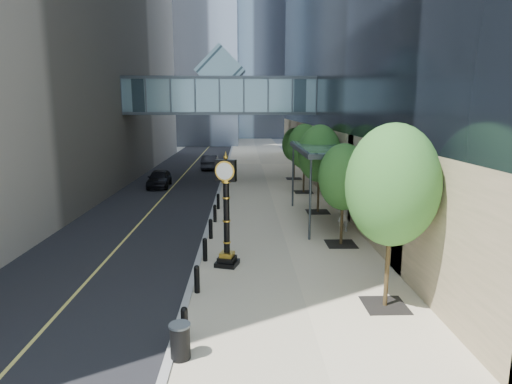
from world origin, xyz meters
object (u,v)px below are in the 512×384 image
pedestrian (343,216)px  car_far (210,162)px  street_clock (227,219)px  car_near (159,178)px  trash_bin (180,342)px

pedestrian → car_far: (-8.85, 24.47, -0.16)m
street_clock → car_far: bearing=112.0°
street_clock → pedestrian: 7.72m
street_clock → pedestrian: bearing=55.3°
pedestrian → car_near: bearing=-62.7°
trash_bin → car_far: (-1.96, 35.97, 0.26)m
car_far → trash_bin: bearing=94.5°
trash_bin → pedestrian: size_ratio=0.52×
car_near → car_far: car_far is taller
street_clock → car_near: street_clock is taller
street_clock → car_far: size_ratio=1.02×
street_clock → trash_bin: bearing=-81.9°
pedestrian → car_near: 18.41m
street_clock → car_near: size_ratio=1.07×
pedestrian → car_far: bearing=-84.7°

